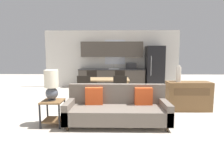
{
  "coord_description": "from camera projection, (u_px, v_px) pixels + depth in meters",
  "views": [
    {
      "loc": [
        0.16,
        -3.8,
        1.55
      ],
      "look_at": [
        0.06,
        1.5,
        0.95
      ],
      "focal_mm": 28.0,
      "sensor_mm": 36.0,
      "label": 1
    }
  ],
  "objects": [
    {
      "name": "vase",
      "position": [
        179.0,
        74.0,
        4.84
      ],
      "size": [
        0.13,
        0.13,
        0.46
      ],
      "color": "beige",
      "rests_on": "credenza"
    },
    {
      "name": "dining_chair_far_left",
      "position": [
        92.0,
        81.0,
        6.86
      ],
      "size": [
        0.46,
        0.46,
        0.93
      ],
      "rotation": [
        0.0,
        0.0,
        0.09
      ],
      "color": "black",
      "rests_on": "ground_plane"
    },
    {
      "name": "table_lamp",
      "position": [
        52.0,
        84.0,
        3.81
      ],
      "size": [
        0.3,
        0.3,
        0.67
      ],
      "color": "#4C515B",
      "rests_on": "side_table"
    },
    {
      "name": "wall_back",
      "position": [
        112.0,
        59.0,
        8.4
      ],
      "size": [
        6.4,
        0.07,
        2.7
      ],
      "color": "silver",
      "rests_on": "ground_plane"
    },
    {
      "name": "dining_chair_near_right",
      "position": [
        120.0,
        90.0,
        5.26
      ],
      "size": [
        0.47,
        0.47,
        0.93
      ],
      "rotation": [
        0.0,
        0.0,
        3.0
      ],
      "color": "black",
      "rests_on": "ground_plane"
    },
    {
      "name": "dining_table",
      "position": [
        104.0,
        80.0,
        6.05
      ],
      "size": [
        1.69,
        0.85,
        0.73
      ],
      "color": "tan",
      "rests_on": "ground_plane"
    },
    {
      "name": "side_table",
      "position": [
        53.0,
        109.0,
        3.84
      ],
      "size": [
        0.45,
        0.45,
        0.55
      ],
      "color": "brown",
      "rests_on": "ground_plane"
    },
    {
      "name": "refrigerator",
      "position": [
        154.0,
        67.0,
        7.99
      ],
      "size": [
        0.78,
        0.77,
        1.94
      ],
      "color": "black",
      "rests_on": "ground_plane"
    },
    {
      "name": "dining_chair_near_left",
      "position": [
        85.0,
        90.0,
        5.27
      ],
      "size": [
        0.45,
        0.45,
        0.93
      ],
      "rotation": [
        0.0,
        0.0,
        3.08
      ],
      "color": "black",
      "rests_on": "ground_plane"
    },
    {
      "name": "kitchen_counter",
      "position": [
        112.0,
        70.0,
        8.15
      ],
      "size": [
        3.05,
        0.65,
        2.15
      ],
      "color": "#4C443D",
      "rests_on": "ground_plane"
    },
    {
      "name": "dining_chair_far_right",
      "position": [
        120.0,
        82.0,
        6.84
      ],
      "size": [
        0.46,
        0.46,
        0.93
      ],
      "rotation": [
        0.0,
        0.0,
        -0.1
      ],
      "color": "black",
      "rests_on": "ground_plane"
    },
    {
      "name": "couch",
      "position": [
        117.0,
        109.0,
        3.94
      ],
      "size": [
        2.25,
        0.8,
        0.86
      ],
      "color": "#3D2D1E",
      "rests_on": "ground_plane"
    },
    {
      "name": "credenza",
      "position": [
        188.0,
        96.0,
        4.88
      ],
      "size": [
        1.19,
        0.44,
        0.8
      ],
      "color": "brown",
      "rests_on": "ground_plane"
    },
    {
      "name": "ground_plane",
      "position": [
        108.0,
        124.0,
        3.95
      ],
      "size": [
        20.0,
        20.0,
        0.0
      ],
      "primitive_type": "plane",
      "color": "beige"
    }
  ]
}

